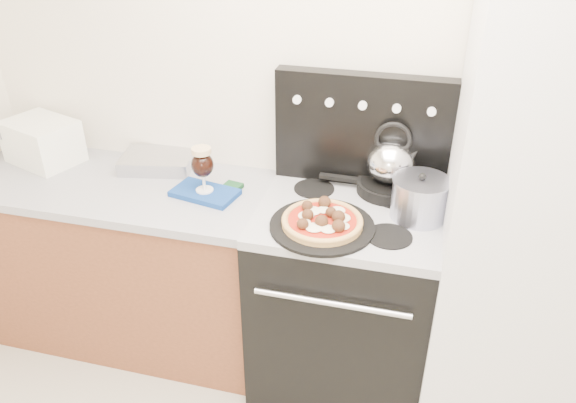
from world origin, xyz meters
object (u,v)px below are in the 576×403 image
(fridge, at_px, (530,232))
(pizza, at_px, (322,220))
(oven_mitt, at_px, (205,193))
(pizza_pan, at_px, (322,226))
(stove_body, at_px, (343,301))
(tea_kettle, at_px, (391,158))
(stock_pot, at_px, (419,199))
(base_cabinet, at_px, (128,263))
(toaster_oven, at_px, (43,141))
(beer_glass, at_px, (203,169))
(skillet, at_px, (388,187))

(fridge, distance_m, pizza, 0.79)
(oven_mitt, height_order, pizza_pan, pizza_pan)
(fridge, bearing_deg, stove_body, 177.95)
(fridge, relative_size, tea_kettle, 8.16)
(tea_kettle, xyz_separation_m, stock_pot, (0.14, -0.18, -0.08))
(base_cabinet, height_order, toaster_oven, toaster_oven)
(fridge, xyz_separation_m, stock_pot, (-0.42, 0.05, 0.05))
(beer_glass, distance_m, skillet, 0.81)
(fridge, bearing_deg, stock_pot, 172.89)
(pizza, height_order, tea_kettle, tea_kettle)
(pizza, bearing_deg, oven_mitt, 164.30)
(fridge, distance_m, stock_pot, 0.43)
(oven_mitt, bearing_deg, stock_pot, 1.14)
(oven_mitt, distance_m, tea_kettle, 0.83)
(pizza_pan, height_order, stock_pot, stock_pot)
(toaster_oven, bearing_deg, stock_pot, 15.77)
(pizza_pan, xyz_separation_m, stock_pot, (0.36, 0.18, 0.07))
(skillet, distance_m, tea_kettle, 0.14)
(tea_kettle, bearing_deg, stock_pot, -39.39)
(skillet, relative_size, stock_pot, 1.24)
(fridge, height_order, skillet, fridge)
(stove_body, bearing_deg, beer_glass, 179.15)
(base_cabinet, relative_size, toaster_oven, 4.39)
(beer_glass, bearing_deg, fridge, -1.47)
(fridge, distance_m, beer_glass, 1.35)
(pizza, bearing_deg, pizza_pan, 0.00)
(pizza, relative_size, stock_pot, 1.44)
(fridge, relative_size, pizza_pan, 4.54)
(fridge, height_order, beer_glass, fridge)
(oven_mitt, distance_m, stock_pot, 0.92)
(beer_glass, bearing_deg, skillet, 14.25)
(base_cabinet, height_order, pizza, pizza)
(skillet, bearing_deg, beer_glass, -165.75)
(stove_body, distance_m, pizza_pan, 0.52)
(fridge, height_order, pizza_pan, fridge)
(beer_glass, xyz_separation_m, pizza_pan, (0.56, -0.16, -0.10))
(toaster_oven, distance_m, pizza_pan, 1.48)
(oven_mitt, bearing_deg, fridge, -1.47)
(fridge, bearing_deg, skillet, 157.40)
(stove_body, distance_m, tea_kettle, 0.69)
(fridge, height_order, tea_kettle, fridge)
(tea_kettle, bearing_deg, base_cabinet, -158.20)
(toaster_oven, bearing_deg, fridge, 15.09)
(toaster_oven, xyz_separation_m, oven_mitt, (0.89, -0.13, -0.09))
(beer_glass, bearing_deg, base_cabinet, 178.08)
(stove_body, bearing_deg, pizza_pan, -119.72)
(toaster_oven, xyz_separation_m, stock_pot, (1.81, -0.11, -0.00))
(skillet, bearing_deg, tea_kettle, 0.00)
(oven_mitt, bearing_deg, toaster_oven, 171.62)
(toaster_oven, xyz_separation_m, beer_glass, (0.89, -0.13, 0.03))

